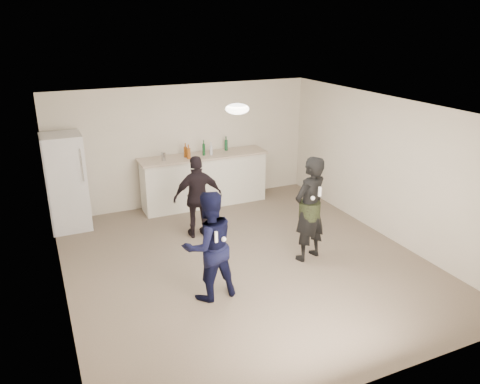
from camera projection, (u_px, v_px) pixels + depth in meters
name	position (u px, v px, depth m)	size (l,w,h in m)	color
floor	(245.00, 262.00, 7.61)	(6.00, 6.00, 0.00)	#6B5B4C
ceiling	(246.00, 109.00, 6.75)	(6.00, 6.00, 0.00)	silver
wall_back	(185.00, 145.00, 9.75)	(6.00, 6.00, 0.00)	beige
wall_front	(373.00, 284.00, 4.61)	(6.00, 6.00, 0.00)	beige
wall_left	(55.00, 219.00, 6.12)	(6.00, 6.00, 0.00)	beige
wall_right	(387.00, 168.00, 8.24)	(6.00, 6.00, 0.00)	beige
counter	(204.00, 181.00, 9.83)	(2.60, 0.56, 1.05)	silver
counter_top	(204.00, 156.00, 9.64)	(2.68, 0.64, 0.04)	beige
fridge	(66.00, 182.00, 8.59)	(0.70, 0.70, 1.80)	silver
fridge_handle	(82.00, 165.00, 8.24)	(0.02, 0.02, 0.60)	#BBBBC0
ceiling_dome	(237.00, 109.00, 7.02)	(0.36, 0.36, 0.16)	white
shaker	(163.00, 157.00, 9.22)	(0.08, 0.08, 0.17)	#ADADB1
man	(209.00, 246.00, 6.41)	(0.77, 0.60, 1.59)	#0E103C
woman	(310.00, 209.00, 7.46)	(0.63, 0.42, 1.74)	black
camo_shorts	(310.00, 210.00, 7.46)	(0.34, 0.34, 0.28)	#283719
spectator	(198.00, 197.00, 8.30)	(0.88, 0.37, 1.50)	black
remote_man	(216.00, 237.00, 6.08)	(0.04, 0.04, 0.15)	white
nunchuk_man	(224.00, 239.00, 6.18)	(0.07, 0.07, 0.07)	white
remote_woman	(320.00, 192.00, 7.11)	(0.04, 0.04, 0.15)	white
nunchuk_woman	(313.00, 198.00, 7.13)	(0.07, 0.07, 0.07)	white
bottle_cluster	(203.00, 150.00, 9.58)	(1.02, 0.35, 0.24)	silver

